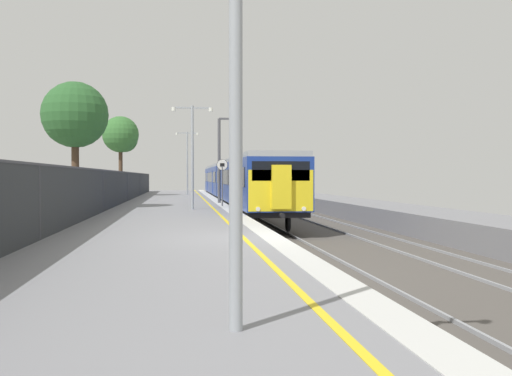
{
  "coord_description": "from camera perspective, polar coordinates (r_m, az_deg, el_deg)",
  "views": [
    {
      "loc": [
        -1.95,
        -14.77,
        1.57
      ],
      "look_at": [
        1.24,
        9.61,
        1.1
      ],
      "focal_mm": 40.25,
      "sensor_mm": 36.0,
      "label": 1
    }
  ],
  "objects": [
    {
      "name": "platform_lamp_near",
      "position": [
        6.09,
        -2.03,
        17.22
      ],
      "size": [
        2.0,
        0.2,
        5.52
      ],
      "color": "#93999E",
      "rests_on": "ground"
    },
    {
      "name": "platform_back_fence",
      "position": [
        15.19,
        -20.77,
        -1.14
      ],
      "size": [
        0.07,
        99.0,
        1.92
      ],
      "color": "#282B2D",
      "rests_on": "ground"
    },
    {
      "name": "platform_lamp_mid",
      "position": [
        28.19,
        -6.35,
        4.03
      ],
      "size": [
        2.0,
        0.2,
        5.05
      ],
      "color": "#93999E",
      "rests_on": "ground"
    },
    {
      "name": "platform_lamp_far",
      "position": [
        50.51,
        -6.85,
        3.01
      ],
      "size": [
        2.0,
        0.2,
        5.53
      ],
      "color": "#93999E",
      "rests_on": "ground"
    },
    {
      "name": "ground",
      "position": [
        15.62,
        9.78,
        -6.95
      ],
      "size": [
        17.4,
        110.0,
        1.21
      ],
      "color": "gray"
    },
    {
      "name": "background_tree_centre",
      "position": [
        48.89,
        -13.21,
        5.04
      ],
      "size": [
        3.0,
        3.0,
        6.6
      ],
      "color": "#473323",
      "rests_on": "ground"
    },
    {
      "name": "commuter_train_at_platform",
      "position": [
        43.42,
        -2.12,
        0.69
      ],
      "size": [
        2.83,
        40.86,
        3.81
      ],
      "color": "navy",
      "rests_on": "ground"
    },
    {
      "name": "speed_limit_sign",
      "position": [
        30.86,
        -3.38,
        1.18
      ],
      "size": [
        0.59,
        0.08,
        2.53
      ],
      "color": "#59595B",
      "rests_on": "ground"
    },
    {
      "name": "background_tree_left",
      "position": [
        29.9,
        -17.72,
        6.73
      ],
      "size": [
        3.26,
        3.26,
        6.29
      ],
      "color": "#473323",
      "rests_on": "ground"
    },
    {
      "name": "signal_gantry",
      "position": [
        34.92,
        -3.25,
        3.8
      ],
      "size": [
        1.1,
        0.24,
        5.17
      ],
      "color": "#47474C",
      "rests_on": "ground"
    }
  ]
}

